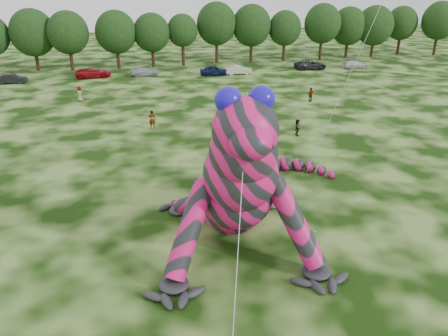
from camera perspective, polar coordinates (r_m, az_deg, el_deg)
The scene contains 26 objects.
ground at distance 26.57m, azimuth 13.27°, elevation -7.74°, with size 240.00×240.00×0.00m, color #16330A.
inflatable_gecko at distance 24.61m, azimuth 0.63°, elevation 2.35°, with size 15.60×18.52×9.26m, color #D9166A, non-canonical shape.
tree_5 at distance 79.77m, azimuth -23.61°, elevation 15.08°, with size 7.16×6.44×9.80m, color black, non-canonical shape.
tree_6 at distance 77.42m, azimuth -19.58°, elevation 15.35°, with size 6.52×5.86×9.49m, color black, non-canonical shape.
tree_7 at distance 77.31m, azimuth -13.86°, elevation 15.95°, with size 6.68×6.01×9.48m, color black, non-canonical shape.
tree_8 at distance 77.84m, azimuth -9.37°, elevation 16.14°, with size 6.14×5.53×8.94m, color black, non-canonical shape.
tree_9 at distance 78.86m, azimuth -5.42°, elevation 16.32°, with size 5.27×4.74×8.68m, color black, non-canonical shape.
tree_10 at distance 81.20m, azimuth -0.97°, elevation 17.25°, with size 7.09×6.38×10.50m, color black, non-canonical shape.
tree_11 at distance 82.57m, azimuth 3.61°, elevation 17.15°, with size 7.01×6.31×10.07m, color black, non-canonical shape.
tree_12 at distance 84.31m, azimuth 7.91°, elevation 16.74°, with size 5.99×5.39×8.97m, color black, non-canonical shape.
tree_13 at distance 86.61m, azimuth 12.66°, elevation 16.96°, with size 6.83×6.15×10.13m, color black, non-canonical shape.
tree_14 at distance 91.01m, azimuth 15.91°, elevation 16.69°, with size 6.82×6.14×9.40m, color black, non-canonical shape.
tree_15 at distance 92.77m, azimuth 19.02°, elevation 16.52°, with size 7.17×6.45×9.63m, color black, non-canonical shape.
tree_16 at distance 98.00m, azimuth 22.08°, elevation 16.32°, with size 6.26×5.63×9.37m, color black, non-canonical shape.
tree_17 at distance 99.77m, azimuth 26.19°, elevation 16.04°, with size 6.98×6.28×10.30m, color black, non-canonical shape.
car_1 at distance 70.97m, azimuth -25.98°, elevation 10.44°, with size 1.44×4.13×1.36m, color black.
car_2 at distance 71.05m, azimuth -16.71°, elevation 11.83°, with size 2.47×5.35×1.49m, color #9B0A14.
car_3 at distance 70.60m, azimuth -10.27°, elevation 12.25°, with size 1.77×4.37×1.27m, color #A7AAB0.
car_4 at distance 70.12m, azimuth -1.32°, elevation 12.63°, with size 1.76×4.39×1.49m, color #0E1643.
car_5 at distance 70.91m, azimuth 1.86°, elevation 12.70°, with size 1.49×4.28×1.41m, color beige.
car_6 at distance 76.59m, azimuth 11.23°, elevation 13.09°, with size 2.50×5.42×1.51m, color #252528.
car_7 at distance 79.38m, azimuth 16.78°, elevation 12.83°, with size 1.81×4.45×1.29m, color silver.
spectator_0 at distance 43.85m, azimuth -9.37°, elevation 6.26°, with size 0.68×0.45×1.86m, color gray.
spectator_5 at distance 41.86m, azimuth 9.58°, elevation 5.24°, with size 1.46×0.47×1.57m, color gray.
spectator_4 at distance 56.69m, azimuth -18.33°, elevation 9.18°, with size 0.89×0.58×1.83m, color gray.
spectator_3 at distance 54.82m, azimuth 11.26°, elevation 9.37°, with size 0.98×0.41×1.66m, color gray.
Camera 1 is at (-11.36, -20.02, 13.28)m, focal length 35.00 mm.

